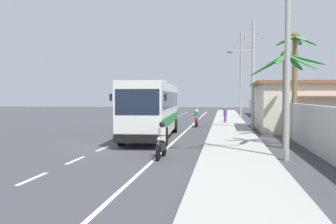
{
  "coord_description": "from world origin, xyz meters",
  "views": [
    {
      "loc": [
        6.2,
        -20.6,
        2.69
      ],
      "look_at": [
        2.62,
        4.31,
        1.7
      ],
      "focal_mm": 41.11,
      "sensor_mm": 36.0,
      "label": 1
    }
  ],
  "objects": [
    {
      "name": "ground_plane",
      "position": [
        0.0,
        0.0,
        0.0
      ],
      "size": [
        160.0,
        160.0,
        0.0
      ],
      "primitive_type": "plane",
      "color": "#3A3A3F"
    },
    {
      "name": "sidewalk_kerb",
      "position": [
        6.8,
        10.0,
        0.07
      ],
      "size": [
        3.2,
        90.0,
        0.14
      ],
      "primitive_type": "cube",
      "color": "#999993",
      "rests_on": "ground"
    },
    {
      "name": "lane_markings",
      "position": [
        2.02,
        14.43,
        0.0
      ],
      "size": [
        3.43,
        71.0,
        0.01
      ],
      "color": "white",
      "rests_on": "ground"
    },
    {
      "name": "boundary_wall",
      "position": [
        10.6,
        14.0,
        1.15
      ],
      "size": [
        0.24,
        60.0,
        2.29
      ],
      "primitive_type": "cube",
      "color": "#B2B2AD",
      "rests_on": "ground"
    },
    {
      "name": "coach_bus_foreground",
      "position": [
        1.6,
        4.34,
        1.98
      ],
      "size": [
        3.36,
        12.34,
        3.81
      ],
      "color": "silver",
      "rests_on": "ground"
    },
    {
      "name": "motorcycle_beside_bus",
      "position": [
        3.85,
        13.86,
        0.64
      ],
      "size": [
        0.56,
        1.96,
        1.56
      ],
      "color": "black",
      "rests_on": "ground"
    },
    {
      "name": "motorcycle_trailing",
      "position": [
        3.51,
        -3.98,
        0.65
      ],
      "size": [
        0.56,
        1.96,
        1.6
      ],
      "color": "black",
      "rests_on": "ground"
    },
    {
      "name": "pedestrian_near_kerb",
      "position": [
        6.41,
        17.94,
        0.96
      ],
      "size": [
        0.36,
        0.36,
        1.58
      ],
      "rotation": [
        0.0,
        0.0,
        0.85
      ],
      "color": "#75388E",
      "rests_on": "sidewalk_kerb"
    },
    {
      "name": "utility_pole_nearest",
      "position": [
        8.76,
        -3.88,
        5.47
      ],
      "size": [
        4.0,
        0.24,
        10.34
      ],
      "color": "#9E9E99",
      "rests_on": "ground"
    },
    {
      "name": "utility_pole_mid",
      "position": [
        8.53,
        11.55,
        4.7
      ],
      "size": [
        3.05,
        0.24,
        8.9
      ],
      "color": "#9E9E99",
      "rests_on": "ground"
    },
    {
      "name": "utility_pole_far",
      "position": [
        8.31,
        26.98,
        5.42
      ],
      "size": [
        2.04,
        0.24,
        10.49
      ],
      "color": "#9E9E99",
      "rests_on": "ground"
    },
    {
      "name": "palm_nearest",
      "position": [
        10.62,
        4.36,
        4.52
      ],
      "size": [
        2.56,
        2.75,
        6.71
      ],
      "color": "brown",
      "rests_on": "ground"
    },
    {
      "name": "palm_second",
      "position": [
        9.46,
        0.19,
        3.72
      ],
      "size": [
        3.97,
        3.77,
        5.13
      ],
      "color": "brown",
      "rests_on": "ground"
    }
  ]
}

